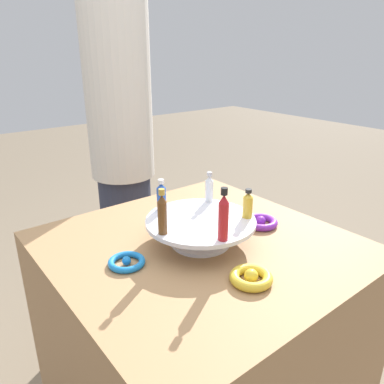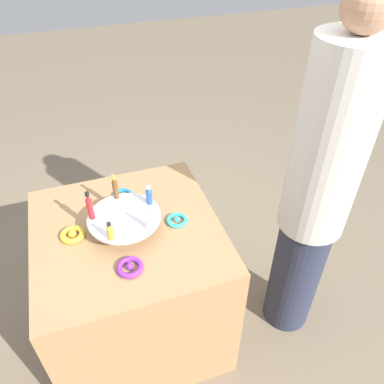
{
  "view_description": "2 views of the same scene",
  "coord_description": "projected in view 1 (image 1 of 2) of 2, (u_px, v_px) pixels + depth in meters",
  "views": [
    {
      "loc": [
        0.61,
        0.74,
        1.3
      ],
      "look_at": [
        -0.01,
        -0.06,
        0.91
      ],
      "focal_mm": 35.0,
      "sensor_mm": 36.0,
      "label": 1
    },
    {
      "loc": [
        -1.2,
        0.11,
        1.95
      ],
      "look_at": [
        -0.07,
        -0.28,
        0.96
      ],
      "focal_mm": 35.0,
      "sensor_mm": 36.0,
      "label": 2
    }
  ],
  "objects": [
    {
      "name": "ribbon_bow_blue",
      "position": [
        127.0,
        262.0,
        0.97
      ],
      "size": [
        0.1,
        0.1,
        0.02
      ],
      "color": "blue",
      "rests_on": "party_table"
    },
    {
      "name": "party_table",
      "position": [
        199.0,
        348.0,
        1.22
      ],
      "size": [
        0.82,
        0.82,
        0.78
      ],
      "color": "#9E754C",
      "rests_on": "ground_plane"
    },
    {
      "name": "ribbon_bow_purple",
      "position": [
        261.0,
        222.0,
        1.19
      ],
      "size": [
        0.11,
        0.11,
        0.03
      ],
      "color": "purple",
      "rests_on": "party_table"
    },
    {
      "name": "bottle_clear",
      "position": [
        209.0,
        188.0,
        1.16
      ],
      "size": [
        0.02,
        0.02,
        0.1
      ],
      "color": "silver",
      "rests_on": "display_stand"
    },
    {
      "name": "bottle_red",
      "position": [
        223.0,
        216.0,
        0.92
      ],
      "size": [
        0.03,
        0.03,
        0.14
      ],
      "color": "#B21E23",
      "rests_on": "display_stand"
    },
    {
      "name": "person_figure",
      "position": [
        122.0,
        144.0,
        1.76
      ],
      "size": [
        0.3,
        0.3,
        1.75
      ],
      "rotation": [
        0.0,
        0.0,
        1.34
      ],
      "color": "#282D42",
      "rests_on": "ground_plane"
    },
    {
      "name": "ribbon_bow_gold",
      "position": [
        251.0,
        277.0,
        0.9
      ],
      "size": [
        0.1,
        0.1,
        0.03
      ],
      "color": "gold",
      "rests_on": "party_table"
    },
    {
      "name": "ribbon_bow_teal",
      "position": [
        164.0,
        213.0,
        1.26
      ],
      "size": [
        0.1,
        0.1,
        0.02
      ],
      "color": "#2DB7CC",
      "rests_on": "party_table"
    },
    {
      "name": "bottle_gold",
      "position": [
        248.0,
        204.0,
        1.06
      ],
      "size": [
        0.03,
        0.03,
        0.09
      ],
      "color": "gold",
      "rests_on": "display_stand"
    },
    {
      "name": "display_stand",
      "position": [
        201.0,
        227.0,
        1.07
      ],
      "size": [
        0.31,
        0.31,
        0.08
      ],
      "color": "silver",
      "rests_on": "party_table"
    },
    {
      "name": "bottle_blue",
      "position": [
        161.0,
        196.0,
        1.11
      ],
      "size": [
        0.03,
        0.03,
        0.1
      ],
      "color": "#234CAD",
      "rests_on": "display_stand"
    },
    {
      "name": "bottle_brown",
      "position": [
        162.0,
        213.0,
        0.96
      ],
      "size": [
        0.02,
        0.02,
        0.12
      ],
      "color": "brown",
      "rests_on": "display_stand"
    }
  ]
}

